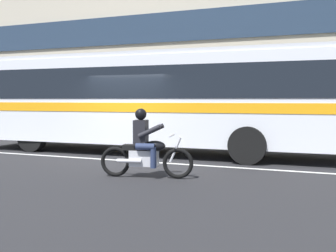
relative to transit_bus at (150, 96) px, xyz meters
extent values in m
plane|color=black|center=(-0.22, -1.19, -1.88)|extent=(60.00, 60.00, 0.00)
cube|color=gray|center=(-0.22, 3.91, -1.81)|extent=(28.00, 3.80, 0.15)
cube|color=silver|center=(-0.22, -1.79, -1.88)|extent=(26.60, 0.14, 0.01)
cube|color=#233347|center=(-0.22, 5.77, 3.31)|extent=(25.76, 0.10, 1.40)
cube|color=silver|center=(0.00, 0.01, -0.15)|extent=(12.46, 2.87, 2.70)
cube|color=black|center=(0.00, 0.01, 0.40)|extent=(11.47, 2.89, 0.96)
cube|color=orange|center=(0.00, 0.01, -0.35)|extent=(12.21, 2.90, 0.28)
cube|color=#BABCC3|center=(0.00, 0.01, 1.26)|extent=(12.21, 2.74, 0.16)
cylinder|color=black|center=(-3.84, -1.17, -1.36)|extent=(1.04, 0.30, 1.04)
cylinder|color=black|center=(3.41, -1.17, -1.36)|extent=(1.04, 0.30, 1.04)
torus|color=black|center=(2.30, -3.66, -1.54)|extent=(0.69, 0.23, 0.69)
torus|color=black|center=(0.88, -3.94, -1.54)|extent=(0.69, 0.23, 0.69)
cube|color=silver|center=(1.54, -3.81, -1.44)|extent=(0.68, 0.40, 0.36)
ellipsoid|color=black|center=(1.78, -3.76, -1.16)|extent=(0.53, 0.37, 0.24)
cube|color=black|center=(1.34, -3.85, -1.20)|extent=(0.60, 0.37, 0.12)
cylinder|color=silver|center=(2.24, -3.67, -1.24)|extent=(0.28, 0.11, 0.58)
cylinder|color=silver|center=(2.16, -3.68, -0.92)|extent=(0.17, 0.64, 0.04)
cylinder|color=silver|center=(1.28, -4.03, -1.49)|extent=(0.56, 0.20, 0.09)
cube|color=black|center=(1.47, -3.82, -0.86)|extent=(0.35, 0.41, 0.56)
sphere|color=black|center=(1.47, -3.82, -0.45)|extent=(0.26, 0.26, 0.26)
cylinder|color=#232D4C|center=(1.57, -3.62, -1.16)|extent=(0.44, 0.23, 0.15)
cylinder|color=#232D4C|center=(1.75, -3.58, -1.40)|extent=(0.13, 0.13, 0.46)
cylinder|color=#232D4C|center=(1.64, -3.97, -1.16)|extent=(0.44, 0.23, 0.15)
cylinder|color=#232D4C|center=(1.82, -3.94, -1.40)|extent=(0.13, 0.13, 0.46)
cylinder|color=black|center=(1.67, -3.58, -0.82)|extent=(0.53, 0.21, 0.32)
cylinder|color=black|center=(1.75, -3.97, -0.82)|extent=(0.53, 0.21, 0.32)
cylinder|color=red|center=(-3.07, 2.48, -1.44)|extent=(0.22, 0.22, 0.58)
sphere|color=red|center=(-3.07, 2.48, -1.08)|extent=(0.20, 0.20, 0.20)
cylinder|color=red|center=(-3.07, 2.34, -1.42)|extent=(0.09, 0.10, 0.09)
camera|label=1|loc=(5.20, -11.78, -0.12)|focal=41.79mm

